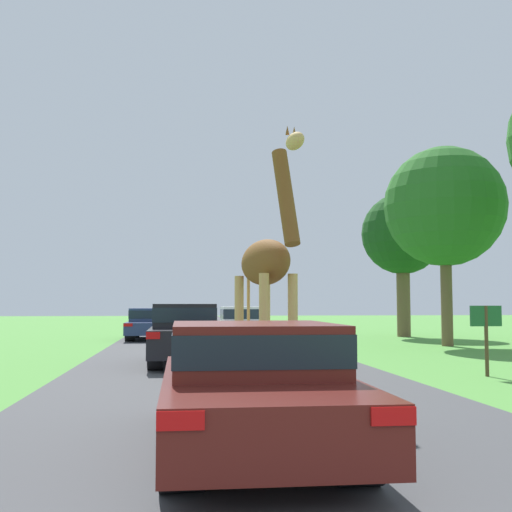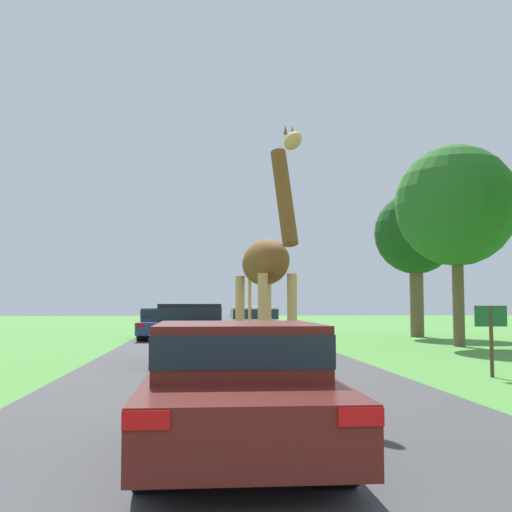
# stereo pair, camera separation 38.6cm
# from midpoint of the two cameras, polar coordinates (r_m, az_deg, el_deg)

# --- Properties ---
(road) EXTENTS (7.20, 120.00, 0.00)m
(road) POSITION_cam_midpoint_polar(r_m,az_deg,el_deg) (31.76, -5.22, -7.01)
(road) COLOR #424244
(road) RESTS_ON ground
(giraffe_near_road) EXTENTS (1.12, 2.58, 4.65)m
(giraffe_near_road) POSITION_cam_midpoint_polar(r_m,az_deg,el_deg) (12.05, 0.10, -1.04)
(giraffe_near_road) COLOR tan
(giraffe_near_road) RESTS_ON ground
(car_lead_maroon) EXTENTS (1.85, 4.49, 1.34)m
(car_lead_maroon) POSITION_cam_midpoint_polar(r_m,az_deg,el_deg) (6.86, -1.90, -11.17)
(car_lead_maroon) COLOR #561914
(car_lead_maroon) RESTS_ON ground
(car_queue_right) EXTENTS (1.81, 4.33, 1.43)m
(car_queue_right) POSITION_cam_midpoint_polar(r_m,az_deg,el_deg) (24.15, -1.58, -6.13)
(car_queue_right) COLOR silver
(car_queue_right) RESTS_ON ground
(car_queue_left) EXTENTS (1.71, 4.25, 1.53)m
(car_queue_left) POSITION_cam_midpoint_polar(r_m,az_deg,el_deg) (16.50, -7.06, -6.77)
(car_queue_left) COLOR black
(car_queue_left) RESTS_ON ground
(car_far_ahead) EXTENTS (1.99, 4.72, 1.34)m
(car_far_ahead) POSITION_cam_midpoint_polar(r_m,az_deg,el_deg) (28.24, -9.66, -5.86)
(car_far_ahead) COLOR navy
(car_far_ahead) RESTS_ON ground
(tree_left_edge) EXTENTS (4.43, 4.43, 7.34)m
(tree_left_edge) POSITION_cam_midpoint_polar(r_m,az_deg,el_deg) (24.70, 15.99, 4.20)
(tree_left_edge) COLOR brown
(tree_left_edge) RESTS_ON ground
(tree_centre_back) EXTENTS (3.83, 3.83, 6.76)m
(tree_centre_back) POSITION_cam_midpoint_polar(r_m,az_deg,el_deg) (31.05, 12.54, 1.81)
(tree_centre_back) COLOR brown
(tree_centre_back) RESTS_ON ground
(sign_post) EXTENTS (0.70, 0.08, 1.50)m
(sign_post) POSITION_cam_midpoint_polar(r_m,az_deg,el_deg) (14.54, 19.06, -5.97)
(sign_post) COLOR #4C3823
(sign_post) RESTS_ON ground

